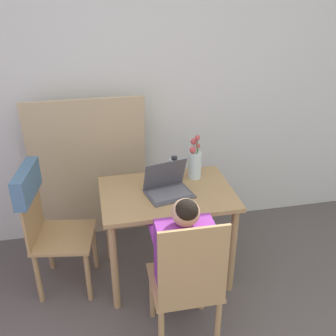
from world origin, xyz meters
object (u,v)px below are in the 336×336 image
object	(u,v)px
flower_vase	(195,162)
water_bottle	(174,170)
chair_spare	(42,212)
laptop	(168,186)
chair_occupied	(187,284)
person_seated	(183,251)

from	to	relation	value
flower_vase	water_bottle	size ratio (longest dim) A/B	1.75
chair_spare	flower_vase	bearing A→B (deg)	-74.84
laptop	flower_vase	xyz separation A→B (m)	(0.24, 0.18, 0.07)
chair_spare	laptop	xyz separation A→B (m)	(0.85, -0.07, 0.14)
chair_occupied	person_seated	size ratio (longest dim) A/B	0.94
laptop	water_bottle	bearing A→B (deg)	48.90
person_seated	flower_vase	size ratio (longest dim) A/B	2.92
laptop	water_bottle	xyz separation A→B (m)	(0.08, 0.15, 0.04)
person_seated	water_bottle	world-z (taller)	person_seated
water_bottle	chair_occupied	bearing A→B (deg)	-96.96
chair_spare	person_seated	xyz separation A→B (m)	(0.84, -0.57, -0.02)
chair_occupied	flower_vase	bearing A→B (deg)	-106.85
chair_spare	water_bottle	xyz separation A→B (m)	(0.93, 0.08, 0.18)
water_bottle	flower_vase	bearing A→B (deg)	11.05
person_seated	water_bottle	size ratio (longest dim) A/B	5.11
laptop	flower_vase	world-z (taller)	flower_vase
chair_occupied	flower_vase	world-z (taller)	flower_vase
person_seated	water_bottle	xyz separation A→B (m)	(0.09, 0.65, 0.20)
chair_occupied	laptop	xyz separation A→B (m)	(0.02, 0.63, 0.30)
chair_occupied	water_bottle	world-z (taller)	chair_occupied
chair_occupied	water_bottle	xyz separation A→B (m)	(0.10, 0.78, 0.34)
chair_occupied	chair_spare	xyz separation A→B (m)	(-0.84, 0.70, 0.16)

